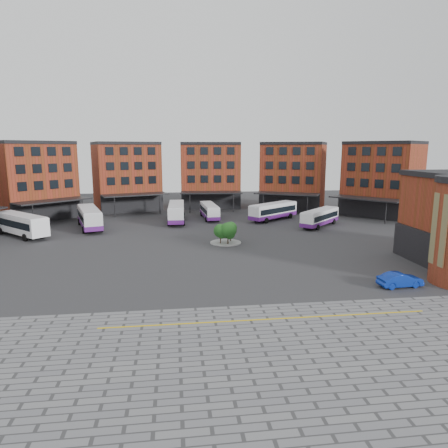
{
  "coord_description": "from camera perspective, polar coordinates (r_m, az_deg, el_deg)",
  "views": [
    {
      "loc": [
        -5.08,
        -42.66,
        13.18
      ],
      "look_at": [
        0.95,
        5.45,
        4.0
      ],
      "focal_mm": 32.0,
      "sensor_mm": 36.0,
      "label": 1
    }
  ],
  "objects": [
    {
      "name": "yellow_line",
      "position": [
        32.32,
        6.32,
        -13.36
      ],
      "size": [
        26.0,
        0.15,
        0.02
      ],
      "primitive_type": "cube",
      "color": "gold",
      "rests_on": "paving_zone"
    },
    {
      "name": "blue_car",
      "position": [
        42.48,
        23.85,
        -7.3
      ],
      "size": [
        4.4,
        1.84,
        1.42
      ],
      "primitive_type": "imported",
      "rotation": [
        0.0,
        0.0,
        1.65
      ],
      "color": "#0B289A",
      "rests_on": "ground"
    },
    {
      "name": "bus_a",
      "position": [
        68.11,
        -27.06,
        0.1
      ],
      "size": [
        10.44,
        10.42,
        3.4
      ],
      "rotation": [
        0.0,
        0.0,
        0.79
      ],
      "color": "white",
      "rests_on": "ground"
    },
    {
      "name": "bus_c",
      "position": [
        73.17,
        -6.82,
        1.71
      ],
      "size": [
        3.23,
        11.96,
        3.35
      ],
      "rotation": [
        0.0,
        0.0,
        -0.03
      ],
      "color": "silver",
      "rests_on": "ground"
    },
    {
      "name": "main_building",
      "position": [
        81.13,
        -6.95,
        6.43
      ],
      "size": [
        94.14,
        42.48,
        14.6
      ],
      "color": "maroon",
      "rests_on": "ground"
    },
    {
      "name": "bus_f",
      "position": [
        70.44,
        13.55,
        0.95
      ],
      "size": [
        9.07,
        9.08,
        2.94
      ],
      "rotation": [
        0.0,
        0.0,
        -0.78
      ],
      "color": "white",
      "rests_on": "ground"
    },
    {
      "name": "tree_island",
      "position": [
        55.82,
        0.39,
        -1.09
      ],
      "size": [
        4.4,
        4.4,
        3.14
      ],
      "color": "gray",
      "rests_on": "ground"
    },
    {
      "name": "paving_zone",
      "position": [
        25.51,
        10.76,
        -20.58
      ],
      "size": [
        50.0,
        22.0,
        0.02
      ],
      "primitive_type": "cube",
      "color": "slate",
      "rests_on": "ground"
    },
    {
      "name": "ground",
      "position": [
        44.94,
        -0.34,
        -6.33
      ],
      "size": [
        160.0,
        160.0,
        0.0
      ],
      "primitive_type": "plane",
      "color": "#28282B",
      "rests_on": "ground"
    },
    {
      "name": "bus_b",
      "position": [
        70.36,
        -18.67,
        0.9
      ],
      "size": [
        6.33,
        12.55,
        3.46
      ],
      "rotation": [
        0.0,
        0.0,
        0.3
      ],
      "color": "silver",
      "rests_on": "ground"
    },
    {
      "name": "bus_d",
      "position": [
        75.96,
        -2.09,
        1.9
      ],
      "size": [
        3.06,
        10.23,
        2.84
      ],
      "rotation": [
        0.0,
        0.0,
        0.07
      ],
      "color": "silver",
      "rests_on": "ground"
    },
    {
      "name": "bus_e",
      "position": [
        75.17,
        7.06,
        1.87
      ],
      "size": [
        10.53,
        8.94,
        3.18
      ],
      "rotation": [
        0.0,
        0.0,
        -0.92
      ],
      "color": "white",
      "rests_on": "ground"
    }
  ]
}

